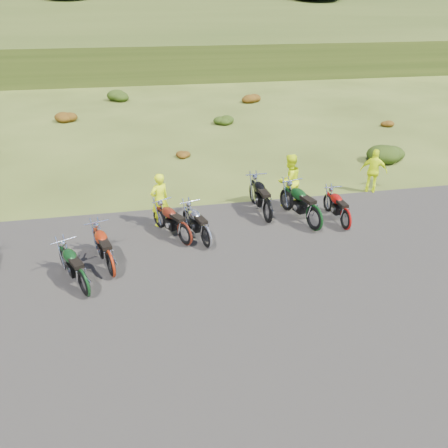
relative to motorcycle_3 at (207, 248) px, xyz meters
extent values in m
plane|color=#3A4517|center=(0.55, -1.19, 0.00)|extent=(300.00, 300.00, 0.00)
cube|color=black|center=(0.55, -3.19, 0.00)|extent=(20.00, 12.00, 0.04)
cube|color=#2F3E14|center=(0.55, 108.81, 0.00)|extent=(300.00, 90.00, 9.17)
cylinder|color=black|center=(-8.45, 48.81, 5.69)|extent=(0.70, 0.70, 2.20)
cylinder|color=black|center=(21.55, 47.81, 5.49)|extent=(0.70, 0.70, 2.20)
ellipsoid|color=#682C0D|center=(-5.65, 15.41, 0.38)|extent=(1.30, 1.30, 0.77)
ellipsoid|color=#1F370D|center=(-2.75, 20.71, 0.46)|extent=(1.56, 1.56, 0.92)
ellipsoid|color=#682C0D|center=(0.15, 8.01, 0.23)|extent=(0.77, 0.77, 0.45)
ellipsoid|color=#1F370D|center=(3.05, 13.31, 0.31)|extent=(1.03, 1.03, 0.61)
ellipsoid|color=#682C0D|center=(5.95, 18.61, 0.38)|extent=(1.30, 1.30, 0.77)
ellipsoid|color=#1F370D|center=(8.85, 5.91, 0.46)|extent=(1.56, 1.56, 0.92)
ellipsoid|color=#682C0D|center=(11.75, 11.21, 0.23)|extent=(0.77, 0.77, 0.45)
imported|color=#D1E90C|center=(-1.16, 1.64, 0.84)|extent=(0.74, 0.66, 1.69)
imported|color=#D1E90C|center=(3.15, 2.29, 0.90)|extent=(1.07, 0.97, 1.79)
imported|color=#D1E90C|center=(6.50, 2.82, 0.79)|extent=(1.00, 0.79, 1.59)
camera|label=1|loc=(-1.56, -10.56, 6.32)|focal=35.00mm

